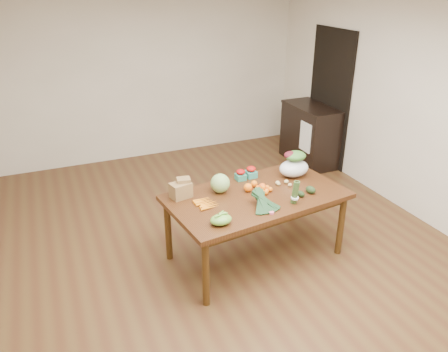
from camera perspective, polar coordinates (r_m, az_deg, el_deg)
name	(u,v)px	position (r m, az deg, el deg)	size (l,w,h in m)	color
floor	(223,243)	(5.07, -0.16, -8.73)	(6.00, 6.00, 0.00)	brown
room_walls	(223,131)	(4.47, -0.18, 5.86)	(5.02, 6.02, 2.70)	white
dining_table	(255,226)	(4.68, 4.13, -6.50)	(1.81, 1.00, 0.75)	#492C11
doorway_dark	(329,98)	(7.09, 13.58, 9.83)	(0.02, 1.00, 2.10)	black
cabinet	(310,134)	(7.16, 11.11, 5.34)	(0.52, 1.02, 0.94)	black
dish_towel	(305,137)	(6.79, 10.57, 5.01)	(0.02, 0.28, 0.45)	white
paper_bag	(181,189)	(4.41, -5.67, -1.66)	(0.27, 0.22, 0.19)	olive
cabbage	(220,183)	(4.49, -0.50, -0.95)	(0.20, 0.20, 0.20)	#80AF65
strawberry_basket_a	(241,176)	(4.78, 2.18, 0.04)	(0.10, 0.10, 0.10)	#B50E0C
strawberry_basket_b	(251,173)	(4.85, 3.55, 0.41)	(0.11, 0.11, 0.10)	red
orange_a	(248,187)	(4.53, 3.16, -1.51)	(0.09, 0.09, 0.09)	orange
orange_b	(254,184)	(4.64, 3.96, -1.00)	(0.07, 0.07, 0.07)	orange
orange_c	(262,187)	(4.56, 5.03, -1.43)	(0.08, 0.08, 0.08)	#F7570F
mandarin_cluster	(263,189)	(4.52, 5.15, -1.67)	(0.18, 0.18, 0.08)	orange
carrots	(207,203)	(4.29, -2.25, -3.53)	(0.22, 0.24, 0.03)	orange
snap_pea_bag	(221,220)	(3.95, -0.40, -5.72)	(0.20, 0.15, 0.09)	#6AA939
kale_bunch	(266,202)	(4.19, 5.46, -3.38)	(0.32, 0.40, 0.16)	black
asparagus_bundle	(295,192)	(4.31, 9.28, -2.11)	(0.08, 0.08, 0.25)	#466D32
potato_a	(279,184)	(4.70, 7.14, -1.03)	(0.05, 0.04, 0.04)	tan
potato_b	(290,185)	(4.69, 8.60, -1.15)	(0.05, 0.04, 0.04)	tan
potato_c	(286,182)	(4.75, 8.15, -0.73)	(0.05, 0.05, 0.04)	#CDBD76
potato_d	(277,183)	(4.72, 7.00, -0.87)	(0.05, 0.05, 0.04)	tan
potato_e	(298,184)	(4.72, 9.64, -1.03)	(0.05, 0.04, 0.04)	tan
avocado_a	(301,194)	(4.49, 9.98, -2.32)	(0.06, 0.09, 0.06)	black
avocado_b	(311,190)	(4.58, 11.25, -1.77)	(0.08, 0.12, 0.08)	black
salad_bag	(294,165)	(4.90, 9.14, 1.41)	(0.34, 0.26, 0.26)	silver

